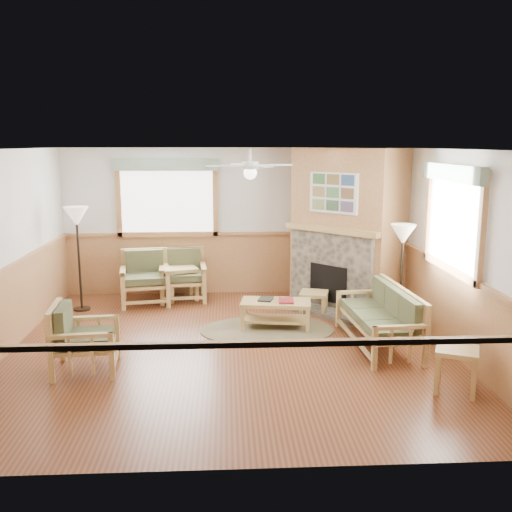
{
  "coord_description": "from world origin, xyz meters",
  "views": [
    {
      "loc": [
        -0.04,
        -7.49,
        2.77
      ],
      "look_at": [
        0.4,
        0.7,
        1.15
      ],
      "focal_mm": 40.0,
      "sensor_mm": 36.0,
      "label": 1
    }
  ],
  "objects_px": {
    "end_table_chairs": "(181,283)",
    "footstool": "(314,303)",
    "armchair_back_right": "(183,275)",
    "end_table_sofa": "(456,370)",
    "armchair_back_left": "(145,278)",
    "armchair_left": "(85,338)",
    "floor_lamp_right": "(401,278)",
    "coffee_table": "(276,314)",
    "floor_lamp_left": "(79,259)",
    "sofa": "(378,317)"
  },
  "relations": [
    {
      "from": "armchair_back_right",
      "to": "end_table_sofa",
      "type": "xyz_separation_m",
      "value": [
        3.37,
        -4.09,
        -0.2
      ]
    },
    {
      "from": "sofa",
      "to": "armchair_back_right",
      "type": "xyz_separation_m",
      "value": [
        -2.88,
        2.56,
        0.04
      ]
    },
    {
      "from": "end_table_sofa",
      "to": "floor_lamp_left",
      "type": "relative_size",
      "value": 0.29
    },
    {
      "from": "footstool",
      "to": "floor_lamp_right",
      "type": "distance_m",
      "value": 1.58
    },
    {
      "from": "sofa",
      "to": "end_table_sofa",
      "type": "bearing_deg",
      "value": 13.83
    },
    {
      "from": "armchair_left",
      "to": "floor_lamp_right",
      "type": "xyz_separation_m",
      "value": [
        4.33,
        1.31,
        0.39
      ]
    },
    {
      "from": "footstool",
      "to": "sofa",
      "type": "bearing_deg",
      "value": -66.18
    },
    {
      "from": "armchair_back_left",
      "to": "floor_lamp_left",
      "type": "bearing_deg",
      "value": -169.42
    },
    {
      "from": "armchair_left",
      "to": "floor_lamp_left",
      "type": "distance_m",
      "value": 2.79
    },
    {
      "from": "armchair_left",
      "to": "footstool",
      "type": "distance_m",
      "value": 3.87
    },
    {
      "from": "end_table_chairs",
      "to": "end_table_sofa",
      "type": "bearing_deg",
      "value": -50.29
    },
    {
      "from": "armchair_left",
      "to": "footstool",
      "type": "relative_size",
      "value": 1.94
    },
    {
      "from": "footstool",
      "to": "floor_lamp_left",
      "type": "xyz_separation_m",
      "value": [
        -3.89,
        0.47,
        0.69
      ]
    },
    {
      "from": "sofa",
      "to": "armchair_back_left",
      "type": "bearing_deg",
      "value": -127.4
    },
    {
      "from": "coffee_table",
      "to": "end_table_chairs",
      "type": "distance_m",
      "value": 2.31
    },
    {
      "from": "sofa",
      "to": "armchair_back_right",
      "type": "bearing_deg",
      "value": -135.55
    },
    {
      "from": "end_table_sofa",
      "to": "floor_lamp_right",
      "type": "xyz_separation_m",
      "value": [
        0.0,
        2.15,
        0.56
      ]
    },
    {
      "from": "armchair_back_right",
      "to": "armchair_back_left",
      "type": "bearing_deg",
      "value": -164.85
    },
    {
      "from": "armchair_back_left",
      "to": "coffee_table",
      "type": "height_order",
      "value": "armchair_back_left"
    },
    {
      "from": "armchair_left",
      "to": "coffee_table",
      "type": "distance_m",
      "value": 2.95
    },
    {
      "from": "sofa",
      "to": "floor_lamp_left",
      "type": "bearing_deg",
      "value": -117.33
    },
    {
      "from": "footstool",
      "to": "end_table_sofa",
      "type": "bearing_deg",
      "value": -69.19
    },
    {
      "from": "armchair_left",
      "to": "end_table_sofa",
      "type": "relative_size",
      "value": 1.67
    },
    {
      "from": "end_table_chairs",
      "to": "footstool",
      "type": "relative_size",
      "value": 1.35
    },
    {
      "from": "armchair_back_right",
      "to": "floor_lamp_right",
      "type": "xyz_separation_m",
      "value": [
        3.37,
        -1.94,
        0.36
      ]
    },
    {
      "from": "coffee_table",
      "to": "armchair_back_left",
      "type": "bearing_deg",
      "value": 154.3
    },
    {
      "from": "coffee_table",
      "to": "floor_lamp_right",
      "type": "xyz_separation_m",
      "value": [
        1.84,
        -0.24,
        0.6
      ]
    },
    {
      "from": "end_table_chairs",
      "to": "coffee_table",
      "type": "bearing_deg",
      "value": -47.46
    },
    {
      "from": "armchair_back_left",
      "to": "coffee_table",
      "type": "xyz_separation_m",
      "value": [
        2.17,
        -1.47,
        -0.25
      ]
    },
    {
      "from": "armchair_back_left",
      "to": "end_table_chairs",
      "type": "bearing_deg",
      "value": 12.17
    },
    {
      "from": "coffee_table",
      "to": "end_table_sofa",
      "type": "bearing_deg",
      "value": -44.08
    },
    {
      "from": "sofa",
      "to": "footstool",
      "type": "height_order",
      "value": "sofa"
    },
    {
      "from": "end_table_chairs",
      "to": "footstool",
      "type": "bearing_deg",
      "value": -25.18
    },
    {
      "from": "floor_lamp_right",
      "to": "armchair_back_left",
      "type": "bearing_deg",
      "value": 156.87
    },
    {
      "from": "coffee_table",
      "to": "footstool",
      "type": "relative_size",
      "value": 2.39
    },
    {
      "from": "sofa",
      "to": "armchair_back_right",
      "type": "distance_m",
      "value": 3.85
    },
    {
      "from": "armchair_back_right",
      "to": "floor_lamp_right",
      "type": "relative_size",
      "value": 0.56
    },
    {
      "from": "end_table_chairs",
      "to": "end_table_sofa",
      "type": "relative_size",
      "value": 1.16
    },
    {
      "from": "coffee_table",
      "to": "footstool",
      "type": "height_order",
      "value": "coffee_table"
    },
    {
      "from": "armchair_back_left",
      "to": "armchair_left",
      "type": "relative_size",
      "value": 1.08
    },
    {
      "from": "armchair_left",
      "to": "coffee_table",
      "type": "height_order",
      "value": "armchair_left"
    },
    {
      "from": "end_table_sofa",
      "to": "floor_lamp_right",
      "type": "relative_size",
      "value": 0.31
    },
    {
      "from": "armchair_back_left",
      "to": "end_table_chairs",
      "type": "xyz_separation_m",
      "value": [
        0.61,
        0.23,
        -0.16
      ]
    },
    {
      "from": "armchair_back_right",
      "to": "end_table_chairs",
      "type": "height_order",
      "value": "armchair_back_right"
    },
    {
      "from": "armchair_back_right",
      "to": "coffee_table",
      "type": "distance_m",
      "value": 2.3
    },
    {
      "from": "floor_lamp_left",
      "to": "floor_lamp_right",
      "type": "xyz_separation_m",
      "value": [
        5.04,
        -1.35,
        -0.07
      ]
    },
    {
      "from": "armchair_left",
      "to": "floor_lamp_right",
      "type": "bearing_deg",
      "value": -78.26
    },
    {
      "from": "sofa",
      "to": "footstool",
      "type": "distance_m",
      "value": 1.66
    },
    {
      "from": "armchair_back_left",
      "to": "armchair_left",
      "type": "distance_m",
      "value": 3.04
    },
    {
      "from": "coffee_table",
      "to": "floor_lamp_left",
      "type": "distance_m",
      "value": 3.46
    }
  ]
}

